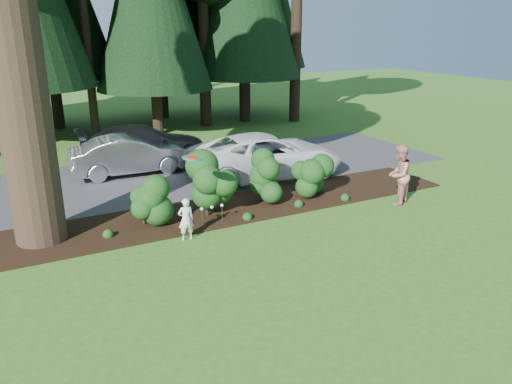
{
  "coord_description": "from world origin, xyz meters",
  "views": [
    {
      "loc": [
        -5.17,
        -9.55,
        5.28
      ],
      "look_at": [
        0.3,
        0.94,
        1.3
      ],
      "focal_mm": 35.0,
      "sensor_mm": 36.0,
      "label": 1
    }
  ],
  "objects_px": {
    "child": "(186,219)",
    "adult": "(399,175)",
    "car_white_suv": "(266,155)",
    "car_silver_wagon": "(130,155)",
    "frisbee": "(192,158)",
    "car_dark_suv": "(144,144)"
  },
  "relations": [
    {
      "from": "child",
      "to": "car_dark_suv",
      "type": "bearing_deg",
      "value": -95.31
    },
    {
      "from": "car_white_suv",
      "to": "adult",
      "type": "relative_size",
      "value": 3.03
    },
    {
      "from": "car_silver_wagon",
      "to": "car_dark_suv",
      "type": "relative_size",
      "value": 0.85
    },
    {
      "from": "car_silver_wagon",
      "to": "car_white_suv",
      "type": "distance_m",
      "value": 4.99
    },
    {
      "from": "car_dark_suv",
      "to": "frisbee",
      "type": "height_order",
      "value": "frisbee"
    },
    {
      "from": "child",
      "to": "adult",
      "type": "xyz_separation_m",
      "value": [
        6.71,
        -0.43,
        0.37
      ]
    },
    {
      "from": "car_silver_wagon",
      "to": "car_white_suv",
      "type": "xyz_separation_m",
      "value": [
        4.24,
        -2.63,
        0.08
      ]
    },
    {
      "from": "car_silver_wagon",
      "to": "frisbee",
      "type": "height_order",
      "value": "frisbee"
    },
    {
      "from": "adult",
      "to": "frisbee",
      "type": "relative_size",
      "value": 3.69
    },
    {
      "from": "adult",
      "to": "frisbee",
      "type": "bearing_deg",
      "value": -30.09
    },
    {
      "from": "child",
      "to": "adult",
      "type": "height_order",
      "value": "adult"
    },
    {
      "from": "child",
      "to": "frisbee",
      "type": "distance_m",
      "value": 1.65
    },
    {
      "from": "frisbee",
      "to": "car_white_suv",
      "type": "bearing_deg",
      "value": 43.6
    },
    {
      "from": "child",
      "to": "adult",
      "type": "bearing_deg",
      "value": 179.18
    },
    {
      "from": "frisbee",
      "to": "child",
      "type": "bearing_deg",
      "value": 137.59
    },
    {
      "from": "car_silver_wagon",
      "to": "car_white_suv",
      "type": "height_order",
      "value": "car_white_suv"
    },
    {
      "from": "adult",
      "to": "child",
      "type": "bearing_deg",
      "value": -31.44
    },
    {
      "from": "car_dark_suv",
      "to": "child",
      "type": "bearing_deg",
      "value": 174.32
    },
    {
      "from": "car_silver_wagon",
      "to": "adult",
      "type": "relative_size",
      "value": 2.3
    },
    {
      "from": "car_dark_suv",
      "to": "car_silver_wagon",
      "type": "bearing_deg",
      "value": 150.65
    },
    {
      "from": "car_dark_suv",
      "to": "adult",
      "type": "height_order",
      "value": "adult"
    },
    {
      "from": "car_silver_wagon",
      "to": "child",
      "type": "xyz_separation_m",
      "value": [
        -0.23,
        -6.55,
        -0.17
      ]
    }
  ]
}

